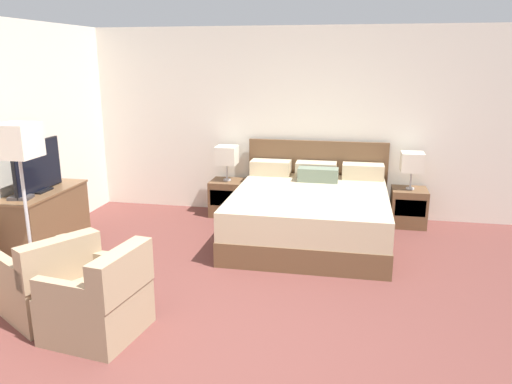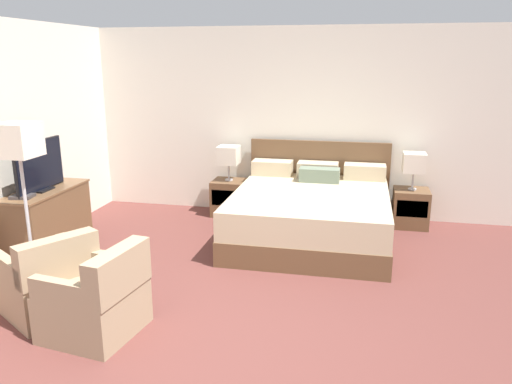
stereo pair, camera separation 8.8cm
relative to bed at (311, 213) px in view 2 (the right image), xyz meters
name	(u,v)px [view 2 (the right image)]	position (x,y,z in m)	size (l,w,h in m)	color
ground_plane	(204,359)	(-0.51, -2.76, -0.33)	(11.43, 11.43, 0.00)	brown
wall_back	(285,123)	(-0.51, 1.08, 0.98)	(6.70, 0.06, 2.62)	silver
wall_left	(4,141)	(-3.29, -1.16, 0.98)	(0.06, 5.61, 2.62)	silver
bed	(311,213)	(0.00, 0.00, 0.00)	(1.94, 2.12, 1.08)	brown
nightstand_left	(229,197)	(-1.26, 0.76, -0.08)	(0.46, 0.44, 0.51)	brown
nightstand_right	(410,208)	(1.26, 0.76, -0.08)	(0.46, 0.44, 0.51)	brown
table_lamp_left	(229,155)	(-1.26, 0.77, 0.53)	(0.29, 0.29, 0.49)	#B7B7BC
table_lamp_right	(414,163)	(1.26, 0.77, 0.53)	(0.29, 0.29, 0.49)	#B7B7BC
dresser	(47,218)	(-3.00, -0.98, 0.04)	(0.48, 1.19, 0.72)	brown
tv	(39,167)	(-2.99, -1.01, 0.67)	(0.18, 0.82, 0.58)	black
book_red_cover	(22,196)	(-3.01, -1.34, 0.41)	(0.22, 0.19, 0.03)	#383333
armchair_by_window	(50,283)	(-2.05, -2.36, -0.05)	(0.94, 0.94, 0.76)	#9E8466
armchair_companion	(97,301)	(-1.46, -2.59, -0.05)	(0.78, 0.77, 0.76)	#9E8466
floor_lamp	(19,150)	(-2.56, -1.88, 1.03)	(0.34, 0.34, 1.62)	#B7B7BC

